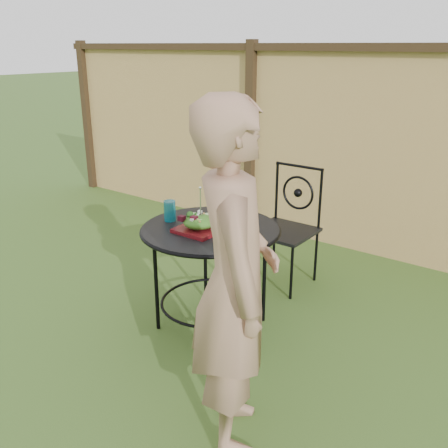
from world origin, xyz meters
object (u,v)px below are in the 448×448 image
object	(u,v)px
patio_table	(211,247)
patio_chair	(287,223)
diner	(235,283)
salad_plate	(200,229)

from	to	relation	value
patio_table	patio_chair	size ratio (longest dim) A/B	0.97
patio_chair	diner	xyz separation A→B (m)	(0.67, -1.66, 0.34)
patio_chair	salad_plate	world-z (taller)	patio_chair
diner	patio_table	bearing A→B (deg)	4.00
patio_table	salad_plate	world-z (taller)	salad_plate
salad_plate	patio_chair	bearing A→B (deg)	86.11
diner	patio_chair	bearing A→B (deg)	-18.33
patio_table	diner	bearing A→B (deg)	-45.57
patio_chair	patio_table	bearing A→B (deg)	-93.46
patio_chair	salad_plate	size ratio (longest dim) A/B	3.52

